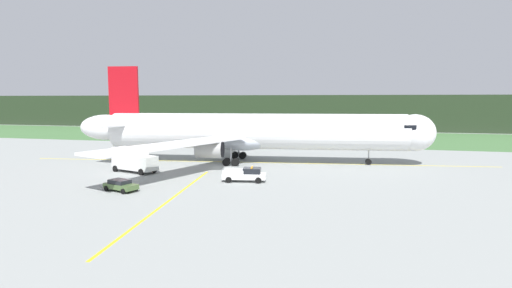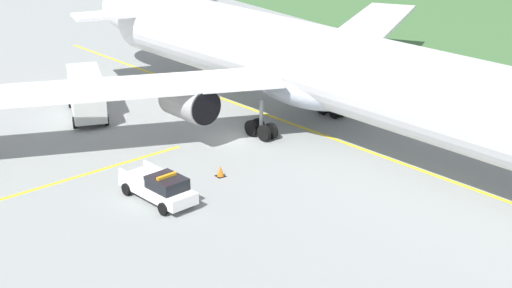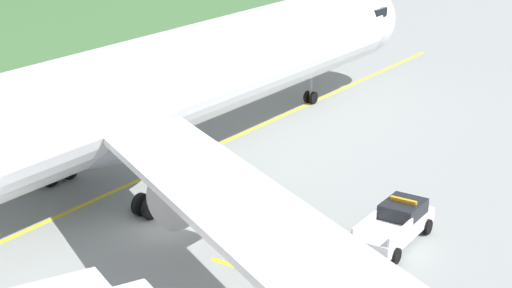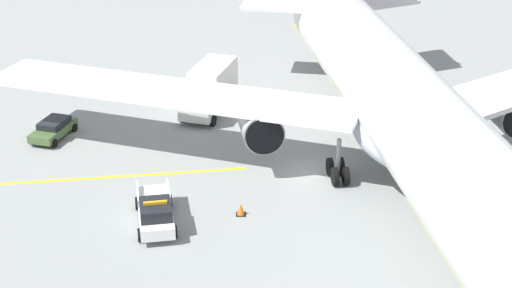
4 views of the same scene
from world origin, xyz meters
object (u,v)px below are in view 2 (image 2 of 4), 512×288
at_px(ops_pickup_truck, 160,187).
at_px(apron_cone, 221,171).
at_px(airliner, 327,69).
at_px(catering_truck, 86,93).

xyz_separation_m(ops_pickup_truck, apron_cone, (-1.09, 4.91, -0.55)).
bearing_deg(airliner, apron_cone, -78.97).
height_order(airliner, ops_pickup_truck, airliner).
xyz_separation_m(airliner, ops_pickup_truck, (3.09, -15.17, -4.12)).
height_order(catering_truck, apron_cone, catering_truck).
xyz_separation_m(ops_pickup_truck, catering_truck, (-17.30, 2.59, 0.92)).
height_order(airliner, catering_truck, airliner).
bearing_deg(catering_truck, airliner, 41.53).
bearing_deg(apron_cone, airliner, 101.03).
bearing_deg(ops_pickup_truck, catering_truck, 171.49).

